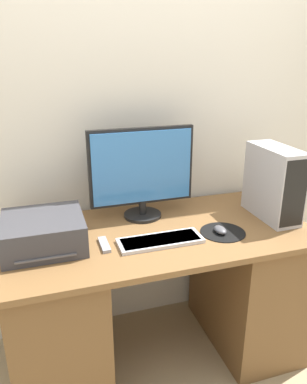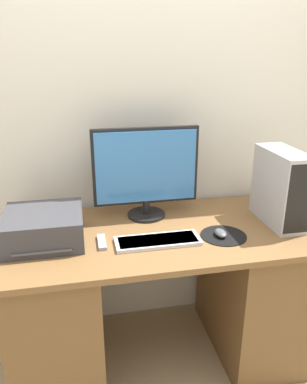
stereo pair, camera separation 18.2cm
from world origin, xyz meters
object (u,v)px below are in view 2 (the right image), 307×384
(mouse, at_px, (221,233))
(computer_tower, at_px, (281,187))
(remote_control, at_px, (102,242))
(keyboard, at_px, (158,241))
(monitor, at_px, (146,170))
(printer, at_px, (44,227))

(mouse, bearing_deg, computer_tower, 16.19)
(remote_control, bearing_deg, mouse, -4.49)
(remote_control, bearing_deg, keyboard, -9.69)
(mouse, xyz_separation_m, remote_control, (-0.58, 0.05, -0.01))
(monitor, bearing_deg, remote_control, -133.73)
(printer, bearing_deg, mouse, -8.62)
(monitor, xyz_separation_m, printer, (-0.53, -0.20, -0.19))
(mouse, bearing_deg, monitor, 133.97)
(mouse, relative_size, printer, 0.24)
(monitor, height_order, printer, monitor)
(computer_tower, bearing_deg, keyboard, -171.27)
(keyboard, height_order, mouse, mouse)
(computer_tower, distance_m, remote_control, 0.96)
(monitor, distance_m, keyboard, 0.41)
(keyboard, xyz_separation_m, computer_tower, (0.68, 0.10, 0.18))
(mouse, height_order, computer_tower, computer_tower)
(keyboard, xyz_separation_m, printer, (-0.53, 0.13, 0.06))
(computer_tower, height_order, printer, computer_tower)
(keyboard, bearing_deg, printer, 166.44)
(computer_tower, xyz_separation_m, remote_control, (-0.94, -0.06, -0.19))
(keyboard, distance_m, remote_control, 0.27)
(mouse, relative_size, remote_control, 0.61)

